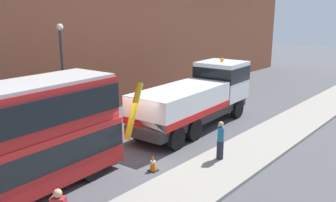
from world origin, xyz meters
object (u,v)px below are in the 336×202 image
object	(u,v)px
pedestrian_bystander	(220,141)
recovery_tow_truck	(198,96)
traffic_cone_near_bus	(153,163)
street_lamp	(63,69)

from	to	relation	value
pedestrian_bystander	recovery_tow_truck	bearing A→B (deg)	-75.37
pedestrian_bystander	traffic_cone_near_bus	bearing A→B (deg)	26.16
recovery_tow_truck	pedestrian_bystander	bearing A→B (deg)	-137.39
traffic_cone_near_bus	street_lamp	xyz separation A→B (m)	(0.70, 7.13, 3.13)
recovery_tow_truck	traffic_cone_near_bus	bearing A→B (deg)	-164.72
recovery_tow_truck	traffic_cone_near_bus	distance (m)	6.65
pedestrian_bystander	traffic_cone_near_bus	xyz separation A→B (m)	(-2.58, 1.61, -0.64)
pedestrian_bystander	traffic_cone_near_bus	distance (m)	3.11
recovery_tow_truck	pedestrian_bystander	xyz separation A→B (m)	(-3.56, -3.75, -0.77)
recovery_tow_truck	street_lamp	size ratio (longest dim) A/B	1.75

